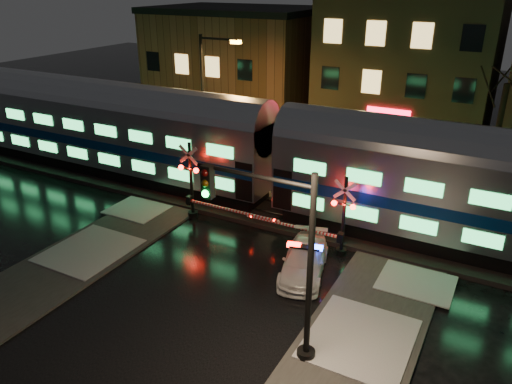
# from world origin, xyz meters

# --- Properties ---
(ground) EXTENTS (120.00, 120.00, 0.00)m
(ground) POSITION_xyz_m (0.00, 0.00, 0.00)
(ground) COLOR black
(ground) RESTS_ON ground
(ballast) EXTENTS (90.00, 4.20, 0.24)m
(ballast) POSITION_xyz_m (0.00, 5.00, 0.12)
(ballast) COLOR black
(ballast) RESTS_ON ground
(sidewalk_left) EXTENTS (4.00, 20.00, 0.12)m
(sidewalk_left) POSITION_xyz_m (-6.50, -6.00, 0.06)
(sidewalk_left) COLOR #2D2D2D
(sidewalk_left) RESTS_ON ground
(building_left) EXTENTS (14.00, 10.00, 9.00)m
(building_left) POSITION_xyz_m (-13.00, 22.00, 4.50)
(building_left) COLOR brown
(building_left) RESTS_ON ground
(building_mid) EXTENTS (12.00, 11.00, 11.50)m
(building_mid) POSITION_xyz_m (2.00, 22.50, 5.75)
(building_mid) COLOR brown
(building_mid) RESTS_ON ground
(train) EXTENTS (51.00, 3.12, 5.92)m
(train) POSITION_xyz_m (-0.78, 5.00, 3.38)
(train) COLOR black
(train) RESTS_ON ballast
(police_car) EXTENTS (2.78, 4.64, 1.41)m
(police_car) POSITION_xyz_m (3.00, 0.13, 0.64)
(police_car) COLOR silver
(police_car) RESTS_ON ground
(crossing_signal_right) EXTENTS (5.46, 0.64, 3.87)m
(crossing_signal_right) POSITION_xyz_m (3.53, 2.30, 1.59)
(crossing_signal_right) COLOR black
(crossing_signal_right) RESTS_ON ground
(crossing_signal_left) EXTENTS (5.90, 0.66, 4.17)m
(crossing_signal_left) POSITION_xyz_m (-4.05, 2.31, 1.73)
(crossing_signal_left) COLOR black
(crossing_signal_left) RESTS_ON ground
(traffic_light) EXTENTS (4.34, 0.75, 6.71)m
(traffic_light) POSITION_xyz_m (4.09, -4.74, 3.57)
(traffic_light) COLOR black
(traffic_light) RESTS_ON ground
(streetlight) EXTENTS (2.89, 0.30, 8.65)m
(streetlight) POSITION_xyz_m (-7.66, 9.00, 4.99)
(streetlight) COLOR black
(streetlight) RESTS_ON ground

